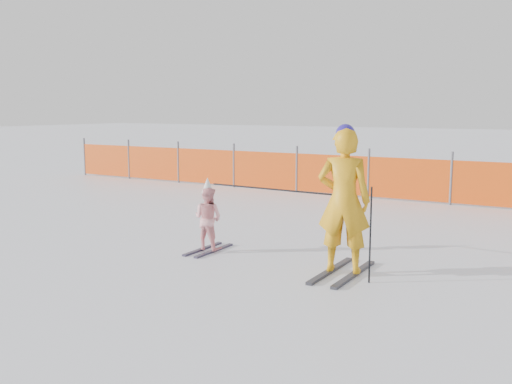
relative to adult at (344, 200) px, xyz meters
The scene contains 5 objects.
ground 1.81m from the adult, 166.52° to the right, with size 120.00×120.00×0.00m, color white.
adult is the anchor object (origin of this frame).
child 2.36m from the adult, behind, with size 0.49×0.99×1.17m.
ski_poles 0.56m from the adult, behind, with size 2.65×0.34×1.25m.
safety_fence 7.61m from the adult, 120.51° to the left, with size 16.25×0.06×1.25m.
Camera 1 is at (4.26, -6.73, 2.23)m, focal length 40.00 mm.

